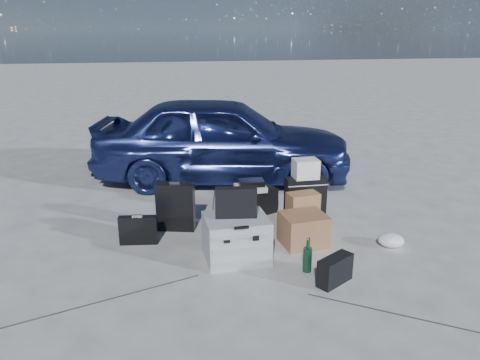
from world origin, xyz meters
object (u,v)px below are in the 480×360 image
briefcase (138,230)px  duffel_bag (252,202)px  suitcase_left (176,207)px  suitcase_right (305,201)px  green_bottle (308,255)px  car (223,139)px  cardboard_box (303,229)px  pelican_case (236,238)px

briefcase → duffel_bag: size_ratio=0.64×
suitcase_left → duffel_bag: (0.95, 0.28, -0.12)m
suitcase_right → duffel_bag: 0.69m
suitcase_right → green_bottle: 1.18m
duffel_bag → green_bottle: bearing=-104.7°
car → cardboard_box: size_ratio=8.31×
duffel_bag → cardboard_box: cardboard_box is taller
briefcase → suitcase_right: bearing=13.4°
car → suitcase_right: car is taller
briefcase → suitcase_left: 0.53m
car → briefcase: car is taller
pelican_case → suitcase_right: bearing=35.2°
duffel_bag → cardboard_box: bearing=-91.6°
briefcase → suitcase_left: bearing=43.4°
pelican_case → suitcase_right: 1.21m
suitcase_right → cardboard_box: (-0.20, -0.54, -0.11)m
pelican_case → duffel_bag: pelican_case is taller
car → cardboard_box: bearing=-156.8°
suitcase_right → pelican_case: bearing=-141.8°
cardboard_box → suitcase_right: bearing=69.9°
pelican_case → cardboard_box: pelican_case is taller
pelican_case → briefcase: bearing=148.5°
car → suitcase_left: bearing=166.4°
green_bottle → pelican_case: bearing=147.7°
suitcase_right → briefcase: bearing=-173.5°
car → green_bottle: 3.02m
cardboard_box → duffel_bag: bearing=110.8°
suitcase_left → suitcase_right: 1.51m
suitcase_left → duffel_bag: 1.00m
pelican_case → suitcase_right: (0.96, 0.73, 0.06)m
suitcase_left → suitcase_right: (1.50, -0.12, 0.01)m
duffel_bag → green_bottle: 1.53m
car → suitcase_right: (0.68, -1.85, -0.36)m
suitcase_right → car: bearing=111.1°
cardboard_box → briefcase: bearing=168.4°
suitcase_left → cardboard_box: suitcase_left is taller
briefcase → duffel_bag: 1.49m
briefcase → suitcase_right: (1.93, 0.19, 0.13)m
suitcase_right → green_bottle: size_ratio=1.70×
briefcase → pelican_case: bearing=-21.7°
briefcase → cardboard_box: (1.73, -0.35, 0.01)m
briefcase → suitcase_left: (0.42, 0.30, 0.12)m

